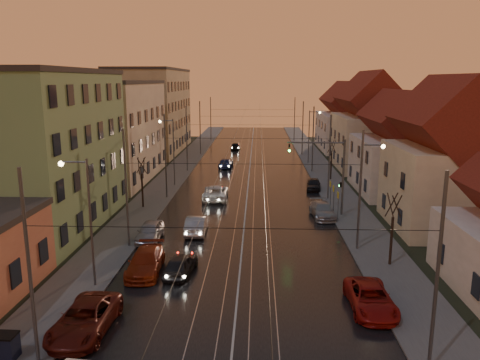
# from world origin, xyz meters

# --- Properties ---
(ground) EXTENTS (160.00, 160.00, 0.00)m
(ground) POSITION_xyz_m (0.00, 0.00, 0.00)
(ground) COLOR black
(ground) RESTS_ON ground
(road) EXTENTS (16.00, 120.00, 0.04)m
(road) POSITION_xyz_m (0.00, 40.00, 0.02)
(road) COLOR black
(road) RESTS_ON ground
(sidewalk_left) EXTENTS (4.00, 120.00, 0.15)m
(sidewalk_left) POSITION_xyz_m (-10.00, 40.00, 0.07)
(sidewalk_left) COLOR #4C4C4C
(sidewalk_left) RESTS_ON ground
(sidewalk_right) EXTENTS (4.00, 120.00, 0.15)m
(sidewalk_right) POSITION_xyz_m (10.00, 40.00, 0.07)
(sidewalk_right) COLOR #4C4C4C
(sidewalk_right) RESTS_ON ground
(tram_rail_0) EXTENTS (0.06, 120.00, 0.03)m
(tram_rail_0) POSITION_xyz_m (-2.20, 40.00, 0.06)
(tram_rail_0) COLOR gray
(tram_rail_0) RESTS_ON road
(tram_rail_1) EXTENTS (0.06, 120.00, 0.03)m
(tram_rail_1) POSITION_xyz_m (-0.77, 40.00, 0.06)
(tram_rail_1) COLOR gray
(tram_rail_1) RESTS_ON road
(tram_rail_2) EXTENTS (0.06, 120.00, 0.03)m
(tram_rail_2) POSITION_xyz_m (0.77, 40.00, 0.06)
(tram_rail_2) COLOR gray
(tram_rail_2) RESTS_ON road
(tram_rail_3) EXTENTS (0.06, 120.00, 0.03)m
(tram_rail_3) POSITION_xyz_m (2.20, 40.00, 0.06)
(tram_rail_3) COLOR gray
(tram_rail_3) RESTS_ON road
(apartment_left_1) EXTENTS (10.00, 18.00, 13.00)m
(apartment_left_1) POSITION_xyz_m (-17.50, 14.00, 6.50)
(apartment_left_1) COLOR #69935D
(apartment_left_1) RESTS_ON ground
(apartment_left_2) EXTENTS (10.00, 20.00, 12.00)m
(apartment_left_2) POSITION_xyz_m (-17.50, 34.00, 6.00)
(apartment_left_2) COLOR #BBAA91
(apartment_left_2) RESTS_ON ground
(apartment_left_3) EXTENTS (10.00, 24.00, 14.00)m
(apartment_left_3) POSITION_xyz_m (-17.50, 58.00, 7.00)
(apartment_left_3) COLOR #90815D
(apartment_left_3) RESTS_ON ground
(house_right_1) EXTENTS (8.67, 10.20, 10.80)m
(house_right_1) POSITION_xyz_m (17.00, 15.00, 5.45)
(house_right_1) COLOR #C2B595
(house_right_1) RESTS_ON ground
(house_right_2) EXTENTS (9.18, 12.24, 9.20)m
(house_right_2) POSITION_xyz_m (17.00, 28.00, 4.64)
(house_right_2) COLOR beige
(house_right_2) RESTS_ON ground
(house_right_3) EXTENTS (9.18, 14.28, 11.50)m
(house_right_3) POSITION_xyz_m (17.00, 43.00, 5.80)
(house_right_3) COLOR #C2B595
(house_right_3) RESTS_ON ground
(house_right_4) EXTENTS (9.18, 16.32, 10.00)m
(house_right_4) POSITION_xyz_m (17.00, 61.00, 5.05)
(house_right_4) COLOR beige
(house_right_4) RESTS_ON ground
(catenary_pole_l_0) EXTENTS (0.16, 0.16, 9.00)m
(catenary_pole_l_0) POSITION_xyz_m (-8.60, -6.00, 4.50)
(catenary_pole_l_0) COLOR #595B60
(catenary_pole_l_0) RESTS_ON ground
(catenary_pole_r_0) EXTENTS (0.16, 0.16, 9.00)m
(catenary_pole_r_0) POSITION_xyz_m (8.60, -6.00, 4.50)
(catenary_pole_r_0) COLOR #595B60
(catenary_pole_r_0) RESTS_ON ground
(catenary_pole_l_1) EXTENTS (0.16, 0.16, 9.00)m
(catenary_pole_l_1) POSITION_xyz_m (-8.60, 9.00, 4.50)
(catenary_pole_l_1) COLOR #595B60
(catenary_pole_l_1) RESTS_ON ground
(catenary_pole_r_1) EXTENTS (0.16, 0.16, 9.00)m
(catenary_pole_r_1) POSITION_xyz_m (8.60, 9.00, 4.50)
(catenary_pole_r_1) COLOR #595B60
(catenary_pole_r_1) RESTS_ON ground
(catenary_pole_l_2) EXTENTS (0.16, 0.16, 9.00)m
(catenary_pole_l_2) POSITION_xyz_m (-8.60, 24.00, 4.50)
(catenary_pole_l_2) COLOR #595B60
(catenary_pole_l_2) RESTS_ON ground
(catenary_pole_r_2) EXTENTS (0.16, 0.16, 9.00)m
(catenary_pole_r_2) POSITION_xyz_m (8.60, 24.00, 4.50)
(catenary_pole_r_2) COLOR #595B60
(catenary_pole_r_2) RESTS_ON ground
(catenary_pole_l_3) EXTENTS (0.16, 0.16, 9.00)m
(catenary_pole_l_3) POSITION_xyz_m (-8.60, 39.00, 4.50)
(catenary_pole_l_3) COLOR #595B60
(catenary_pole_l_3) RESTS_ON ground
(catenary_pole_r_3) EXTENTS (0.16, 0.16, 9.00)m
(catenary_pole_r_3) POSITION_xyz_m (8.60, 39.00, 4.50)
(catenary_pole_r_3) COLOR #595B60
(catenary_pole_r_3) RESTS_ON ground
(catenary_pole_l_4) EXTENTS (0.16, 0.16, 9.00)m
(catenary_pole_l_4) POSITION_xyz_m (-8.60, 54.00, 4.50)
(catenary_pole_l_4) COLOR #595B60
(catenary_pole_l_4) RESTS_ON ground
(catenary_pole_r_4) EXTENTS (0.16, 0.16, 9.00)m
(catenary_pole_r_4) POSITION_xyz_m (8.60, 54.00, 4.50)
(catenary_pole_r_4) COLOR #595B60
(catenary_pole_r_4) RESTS_ON ground
(catenary_pole_l_5) EXTENTS (0.16, 0.16, 9.00)m
(catenary_pole_l_5) POSITION_xyz_m (-8.60, 72.00, 4.50)
(catenary_pole_l_5) COLOR #595B60
(catenary_pole_l_5) RESTS_ON ground
(catenary_pole_r_5) EXTENTS (0.16, 0.16, 9.00)m
(catenary_pole_r_5) POSITION_xyz_m (8.60, 72.00, 4.50)
(catenary_pole_r_5) COLOR #595B60
(catenary_pole_r_5) RESTS_ON ground
(street_lamp_0) EXTENTS (1.75, 0.32, 8.00)m
(street_lamp_0) POSITION_xyz_m (-9.10, 2.00, 4.89)
(street_lamp_0) COLOR #595B60
(street_lamp_0) RESTS_ON ground
(street_lamp_1) EXTENTS (1.75, 0.32, 8.00)m
(street_lamp_1) POSITION_xyz_m (9.10, 10.00, 4.89)
(street_lamp_1) COLOR #595B60
(street_lamp_1) RESTS_ON ground
(street_lamp_2) EXTENTS (1.75, 0.32, 8.00)m
(street_lamp_2) POSITION_xyz_m (-9.10, 30.00, 4.89)
(street_lamp_2) COLOR #595B60
(street_lamp_2) RESTS_ON ground
(street_lamp_3) EXTENTS (1.75, 0.32, 8.00)m
(street_lamp_3) POSITION_xyz_m (9.10, 46.00, 4.89)
(street_lamp_3) COLOR #595B60
(street_lamp_3) RESTS_ON ground
(traffic_light_mast) EXTENTS (5.30, 0.32, 7.20)m
(traffic_light_mast) POSITION_xyz_m (7.99, 18.00, 4.60)
(traffic_light_mast) COLOR #595B60
(traffic_light_mast) RESTS_ON ground
(bare_tree_0) EXTENTS (1.09, 1.09, 5.11)m
(bare_tree_0) POSITION_xyz_m (-10.20, 20.00, 2.49)
(bare_tree_0) COLOR black
(bare_tree_0) RESTS_ON ground
(bare_tree_1) EXTENTS (1.09, 1.09, 5.11)m
(bare_tree_1) POSITION_xyz_m (10.20, 6.00, 2.49)
(bare_tree_1) COLOR black
(bare_tree_1) RESTS_ON ground
(bare_tree_2) EXTENTS (1.09, 1.09, 5.11)m
(bare_tree_2) POSITION_xyz_m (10.40, 34.00, 2.49)
(bare_tree_2) COLOR black
(bare_tree_2) RESTS_ON ground
(driving_car_0) EXTENTS (2.09, 4.13, 1.35)m
(driving_car_0) POSITION_xyz_m (-3.86, 4.12, 0.67)
(driving_car_0) COLOR black
(driving_car_0) RESTS_ON ground
(driving_car_1) EXTENTS (1.62, 4.54, 1.49)m
(driving_car_1) POSITION_xyz_m (-3.89, 12.56, 0.75)
(driving_car_1) COLOR #A3A2A8
(driving_car_1) RESTS_ON ground
(driving_car_2) EXTENTS (2.63, 5.53, 1.52)m
(driving_car_2) POSITION_xyz_m (-3.31, 23.64, 0.76)
(driving_car_2) COLOR silver
(driving_car_2) RESTS_ON ground
(driving_car_3) EXTENTS (2.03, 4.71, 1.35)m
(driving_car_3) POSITION_xyz_m (-3.46, 41.93, 0.68)
(driving_car_3) COLOR #18214A
(driving_car_3) RESTS_ON ground
(driving_car_4) EXTENTS (1.59, 3.96, 1.35)m
(driving_car_4) POSITION_xyz_m (-2.90, 59.70, 0.67)
(driving_car_4) COLOR black
(driving_car_4) RESTS_ON ground
(parked_left_1) EXTENTS (2.64, 5.43, 1.49)m
(parked_left_1) POSITION_xyz_m (-7.47, -3.23, 0.74)
(parked_left_1) COLOR #55150E
(parked_left_1) RESTS_ON ground
(parked_left_2) EXTENTS (2.34, 5.22, 1.49)m
(parked_left_2) POSITION_xyz_m (-6.20, 4.33, 0.74)
(parked_left_2) COLOR maroon
(parked_left_2) RESTS_ON ground
(parked_left_3) EXTENTS (1.75, 4.31, 1.46)m
(parked_left_3) POSITION_xyz_m (-7.36, 10.66, 0.73)
(parked_left_3) COLOR #A3A2A7
(parked_left_3) RESTS_ON ground
(parked_right_0) EXTENTS (2.31, 4.95, 1.37)m
(parked_right_0) POSITION_xyz_m (7.41, -0.30, 0.69)
(parked_right_0) COLOR maroon
(parked_right_0) RESTS_ON ground
(parked_right_1) EXTENTS (2.24, 4.84, 1.37)m
(parked_right_1) POSITION_xyz_m (7.15, 17.47, 0.68)
(parked_right_1) COLOR #98999D
(parked_right_1) RESTS_ON ground
(parked_right_2) EXTENTS (1.98, 4.03, 1.32)m
(parked_right_2) POSITION_xyz_m (7.60, 28.56, 0.66)
(parked_right_2) COLOR black
(parked_right_2) RESTS_ON ground
(dumpster) EXTENTS (1.22, 0.83, 1.10)m
(dumpster) POSITION_xyz_m (-10.26, -5.80, 0.70)
(dumpster) COLOR black
(dumpster) RESTS_ON sidewalk_left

